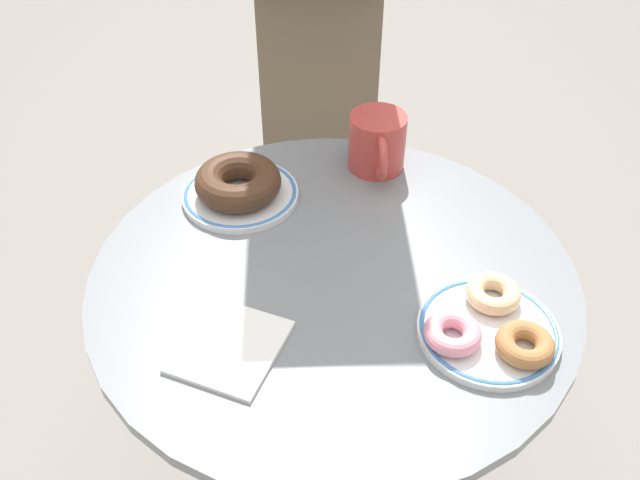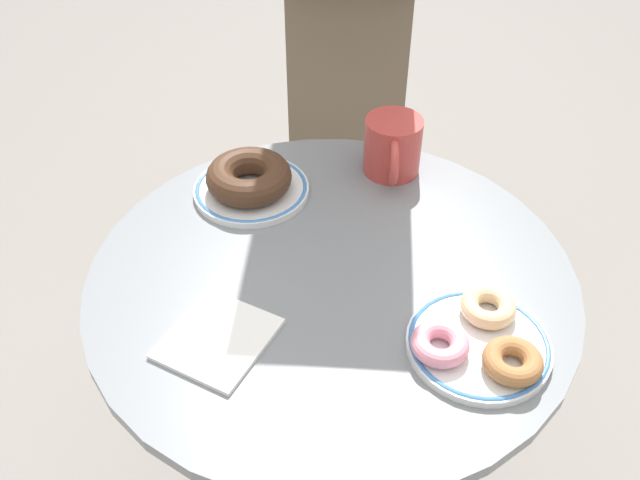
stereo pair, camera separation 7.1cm
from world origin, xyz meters
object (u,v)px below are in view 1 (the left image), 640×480
(paper_napkin, at_px, (231,347))
(coffee_mug, at_px, (377,143))
(donut_cinnamon, at_px, (525,344))
(plate_right, at_px, (488,331))
(donut_pink_frosted, at_px, (454,332))
(donut_chocolate, at_px, (238,182))
(cafe_table, at_px, (332,373))
(donut_glazed, at_px, (493,293))
(plate_left, at_px, (240,194))

(paper_napkin, bearing_deg, coffee_mug, 105.83)
(donut_cinnamon, height_order, coffee_mug, coffee_mug)
(plate_right, bearing_deg, donut_pink_frosted, -117.53)
(donut_chocolate, xyz_separation_m, paper_napkin, (0.21, -0.20, -0.03))
(cafe_table, distance_m, donut_glazed, 0.31)
(cafe_table, relative_size, donut_cinnamon, 10.68)
(donut_pink_frosted, relative_size, paper_napkin, 0.55)
(donut_cinnamon, distance_m, coffee_mug, 0.40)
(donut_glazed, bearing_deg, donut_chocolate, -169.96)
(donut_cinnamon, height_order, donut_glazed, same)
(plate_right, bearing_deg, donut_chocolate, -176.21)
(donut_glazed, height_order, donut_pink_frosted, same)
(paper_napkin, bearing_deg, donut_pink_frosted, 44.76)
(donut_chocolate, relative_size, paper_napkin, 1.03)
(coffee_mug, bearing_deg, paper_napkin, -74.17)
(plate_right, height_order, donut_chocolate, donut_chocolate)
(plate_right, relative_size, donut_cinnamon, 2.51)
(donut_glazed, xyz_separation_m, donut_pink_frosted, (0.00, -0.08, 0.00))
(paper_napkin, bearing_deg, donut_cinnamon, 41.19)
(cafe_table, height_order, plate_right, plate_right)
(donut_chocolate, xyz_separation_m, coffee_mug, (0.09, 0.20, 0.01))
(donut_pink_frosted, bearing_deg, coffee_mug, 143.71)
(plate_left, relative_size, paper_napkin, 1.40)
(donut_chocolate, bearing_deg, paper_napkin, -43.54)
(cafe_table, height_order, coffee_mug, coffee_mug)
(plate_left, xyz_separation_m, donut_pink_frosted, (0.39, -0.02, 0.02))
(donut_glazed, bearing_deg, plate_right, -61.58)
(plate_left, xyz_separation_m, coffee_mug, (0.10, 0.20, 0.04))
(donut_chocolate, distance_m, donut_glazed, 0.39)
(plate_left, height_order, coffee_mug, coffee_mug)
(cafe_table, height_order, donut_glazed, donut_glazed)
(donut_glazed, relative_size, paper_napkin, 0.55)
(cafe_table, relative_size, coffee_mug, 6.60)
(donut_glazed, bearing_deg, coffee_mug, 155.63)
(donut_chocolate, distance_m, coffee_mug, 0.22)
(cafe_table, distance_m, plate_right, 0.31)
(cafe_table, distance_m, plate_left, 0.30)
(coffee_mug, bearing_deg, donut_chocolate, -114.72)
(donut_cinnamon, distance_m, paper_napkin, 0.33)
(donut_chocolate, height_order, coffee_mug, coffee_mug)
(plate_left, distance_m, paper_napkin, 0.29)
(paper_napkin, bearing_deg, donut_chocolate, 136.46)
(donut_cinnamon, bearing_deg, coffee_mug, 153.98)
(donut_cinnamon, bearing_deg, paper_napkin, -138.81)
(cafe_table, bearing_deg, coffee_mug, 116.72)
(plate_left, relative_size, donut_chocolate, 1.36)
(donut_glazed, bearing_deg, plate_left, -170.65)
(donut_chocolate, height_order, donut_cinnamon, donut_chocolate)
(donut_pink_frosted, bearing_deg, donut_glazed, 90.44)
(paper_napkin, distance_m, coffee_mug, 0.41)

